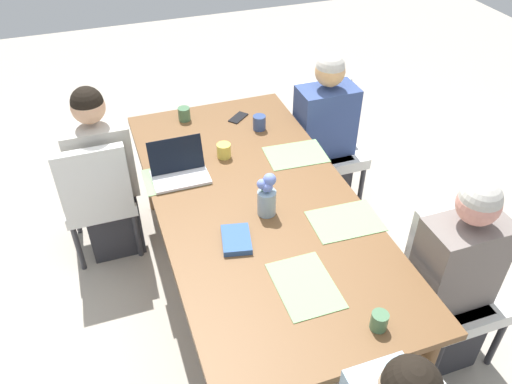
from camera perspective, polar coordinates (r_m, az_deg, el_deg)
ground_plane at (r=3.34m, az=-0.00°, el=-10.93°), size 10.00×10.00×0.00m
dining_table at (r=2.85m, az=-0.00°, el=-1.86°), size 2.24×1.08×0.76m
chair_near_left_near at (r=3.41m, az=-17.17°, el=-0.17°), size 0.44×0.44×0.90m
person_near_left_near at (r=3.46m, az=-16.40°, el=1.11°), size 0.36×0.40×1.19m
chair_far_left_mid at (r=2.93m, az=20.71°, el=-8.74°), size 0.44×0.44×0.90m
person_far_left_mid at (r=2.85m, az=20.73°, el=-9.72°), size 0.36×0.40×1.19m
chair_far_right_near at (r=3.83m, az=7.79°, el=5.92°), size 0.44×0.44×0.90m
person_far_right_near at (r=3.74m, az=7.48°, el=5.54°), size 0.36×0.40×1.19m
flower_vase at (r=2.65m, az=1.21°, el=-0.47°), size 0.10×0.10×0.24m
placemat_near_left_near at (r=3.00m, az=-8.91°, el=1.65°), size 0.26×0.36×0.00m
placemat_far_left_mid at (r=2.71m, az=9.88°, el=-3.19°), size 0.28×0.37×0.00m
placemat_head_right_left_far at (r=2.37m, az=5.47°, el=-10.26°), size 0.36×0.26×0.00m
placemat_far_right_near at (r=3.16m, az=4.43°, el=4.16°), size 0.28×0.38×0.00m
laptop_near_left_near at (r=2.98m, az=-8.53°, el=2.40°), size 0.22×0.32×0.21m
coffee_mug_near_left at (r=3.12m, az=-3.59°, el=4.61°), size 0.08×0.08×0.09m
coffee_mug_near_right at (r=3.39m, az=0.37°, el=7.71°), size 0.08×0.08×0.10m
coffee_mug_centre_left at (r=3.52m, az=-7.97°, el=8.57°), size 0.08×0.08×0.09m
coffee_mug_centre_right at (r=2.24m, az=13.50°, el=-13.73°), size 0.07×0.07×0.08m
book_red_cover at (r=2.55m, az=-2.20°, el=-5.28°), size 0.22×0.18×0.03m
phone_black at (r=3.53m, az=-1.98°, el=8.25°), size 0.15×0.16×0.01m
phone_silver at (r=3.23m, az=-9.98°, el=4.43°), size 0.17×0.14×0.01m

